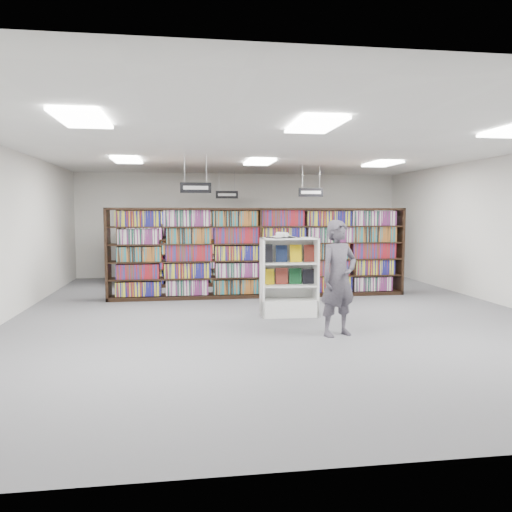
{
  "coord_description": "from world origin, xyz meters",
  "views": [
    {
      "loc": [
        -1.76,
        -9.61,
        1.99
      ],
      "look_at": [
        -0.29,
        0.5,
        1.1
      ],
      "focal_mm": 35.0,
      "sensor_mm": 36.0,
      "label": 1
    }
  ],
  "objects": [
    {
      "name": "wall_left",
      "position": [
        -5.0,
        0.0,
        1.6
      ],
      "size": [
        0.1,
        12.0,
        3.2
      ],
      "primitive_type": "cube",
      "color": "silver",
      "rests_on": "ground"
    },
    {
      "name": "wall_back",
      "position": [
        0.0,
        6.0,
        1.6
      ],
      "size": [
        10.0,
        0.1,
        3.2
      ],
      "primitive_type": "cube",
      "color": "silver",
      "rests_on": "ground"
    },
    {
      "name": "open_book",
      "position": [
        0.11,
        -0.27,
        1.54
      ],
      "size": [
        0.67,
        0.55,
        0.13
      ],
      "rotation": [
        0.0,
        0.0,
        0.43
      ],
      "color": "black",
      "rests_on": "endcap_display"
    },
    {
      "name": "ceiling",
      "position": [
        0.0,
        0.0,
        3.2
      ],
      "size": [
        10.0,
        12.0,
        0.1
      ],
      "primitive_type": "cube",
      "color": "silver",
      "rests_on": "wall_back"
    },
    {
      "name": "troffer_back_center",
      "position": [
        0.0,
        2.0,
        3.16
      ],
      "size": [
        0.6,
        1.2,
        0.04
      ],
      "primitive_type": "cube",
      "color": "white",
      "rests_on": "ceiling"
    },
    {
      "name": "floor",
      "position": [
        0.0,
        0.0,
        0.0
      ],
      "size": [
        12.0,
        12.0,
        0.0
      ],
      "primitive_type": "plane",
      "color": "#58585D",
      "rests_on": "ground"
    },
    {
      "name": "aisle_sign_right",
      "position": [
        1.5,
        3.0,
        2.53
      ],
      "size": [
        0.65,
        0.02,
        0.8
      ],
      "color": "#B2B2B7",
      "rests_on": "ceiling"
    },
    {
      "name": "troffer_front_center",
      "position": [
        0.0,
        -3.0,
        3.16
      ],
      "size": [
        0.6,
        1.2,
        0.04
      ],
      "primitive_type": "cube",
      "color": "white",
      "rests_on": "ceiling"
    },
    {
      "name": "troffer_back_right",
      "position": [
        3.0,
        2.0,
        3.16
      ],
      "size": [
        0.6,
        1.2,
        0.04
      ],
      "primitive_type": "cube",
      "color": "white",
      "rests_on": "ceiling"
    },
    {
      "name": "troffer_front_left",
      "position": [
        -3.0,
        -3.0,
        3.16
      ],
      "size": [
        0.6,
        1.2,
        0.04
      ],
      "primitive_type": "cube",
      "color": "white",
      "rests_on": "ceiling"
    },
    {
      "name": "shopper",
      "position": [
        0.7,
        -1.91,
        0.94
      ],
      "size": [
        0.8,
        0.67,
        1.87
      ],
      "primitive_type": "imported",
      "rotation": [
        0.0,
        0.0,
        0.38
      ],
      "color": "#4C4852",
      "rests_on": "floor"
    },
    {
      "name": "bookshelf_row_mid",
      "position": [
        0.0,
        4.0,
        1.05
      ],
      "size": [
        7.0,
        0.6,
        2.1
      ],
      "color": "black",
      "rests_on": "floor"
    },
    {
      "name": "wall_right",
      "position": [
        5.0,
        0.0,
        1.6
      ],
      "size": [
        0.1,
        12.0,
        3.2
      ],
      "primitive_type": "cube",
      "color": "silver",
      "rests_on": "ground"
    },
    {
      "name": "bookshelf_row_far",
      "position": [
        0.0,
        5.7,
        1.05
      ],
      "size": [
        7.0,
        0.6,
        2.1
      ],
      "color": "black",
      "rests_on": "floor"
    },
    {
      "name": "aisle_sign_center",
      "position": [
        -0.5,
        5.0,
        2.53
      ],
      "size": [
        0.65,
        0.02,
        0.8
      ],
      "color": "#B2B2B7",
      "rests_on": "ceiling"
    },
    {
      "name": "endcap_display",
      "position": [
        0.24,
        -0.23,
        0.5
      ],
      "size": [
        1.1,
        0.58,
        1.51
      ],
      "rotation": [
        0.0,
        0.0,
        -0.04
      ],
      "color": "white",
      "rests_on": "floor"
    },
    {
      "name": "wall_front",
      "position": [
        0.0,
        -6.0,
        1.6
      ],
      "size": [
        10.0,
        0.1,
        3.2
      ],
      "primitive_type": "cube",
      "color": "silver",
      "rests_on": "ground"
    },
    {
      "name": "aisle_sign_left",
      "position": [
        -1.5,
        1.0,
        2.53
      ],
      "size": [
        0.65,
        0.02,
        0.8
      ],
      "color": "#B2B2B7",
      "rests_on": "ceiling"
    },
    {
      "name": "bookshelf_row_near",
      "position": [
        0.0,
        2.0,
        1.05
      ],
      "size": [
        7.0,
        0.6,
        2.1
      ],
      "color": "black",
      "rests_on": "floor"
    },
    {
      "name": "troffer_back_left",
      "position": [
        -3.0,
        2.0,
        3.16
      ],
      "size": [
        0.6,
        1.2,
        0.04
      ],
      "primitive_type": "cube",
      "color": "white",
      "rests_on": "ceiling"
    }
  ]
}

